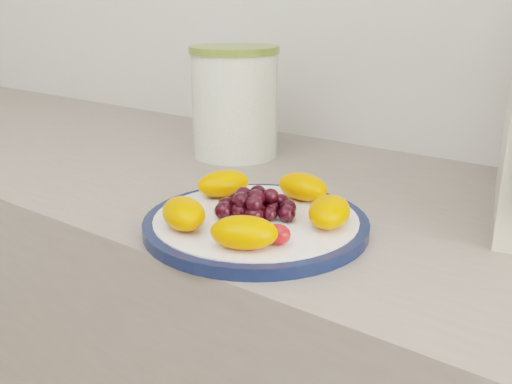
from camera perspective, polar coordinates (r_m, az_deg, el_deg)
The scene contains 5 objects.
plate_rim at distance 0.71m, azimuth 0.00°, elevation -3.23°, with size 0.28×0.28×0.01m, color #0D1839.
plate_face at distance 0.71m, azimuth 0.00°, elevation -3.15°, with size 0.26×0.26×0.02m, color white.
canister at distance 1.04m, azimuth -2.13°, elevation 8.66°, with size 0.15×0.15×0.18m, color #4F6916.
canister_lid at distance 1.03m, azimuth -2.20°, elevation 14.06°, with size 0.16×0.16×0.01m, color olive.
fruit_plate at distance 0.70m, azimuth 0.08°, elevation -1.36°, with size 0.24×0.24×0.04m.
Camera 1 is at (0.34, 0.50, 1.18)m, focal length 40.00 mm.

